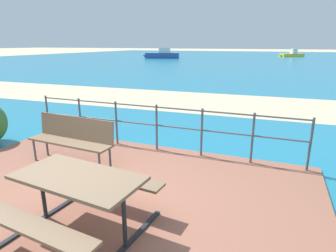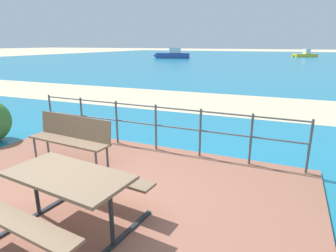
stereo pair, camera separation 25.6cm
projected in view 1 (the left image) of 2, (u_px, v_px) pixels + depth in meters
ground_plane at (90, 210)px, 3.99m from camera, size 240.00×240.00×0.00m
patio_paving at (90, 208)px, 3.98m from camera, size 6.40×5.20×0.06m
sea_water at (262, 60)px, 39.79m from camera, size 90.00×90.00×0.01m
beach_strip at (213, 103)px, 11.19m from camera, size 54.11×5.97×0.01m
picnic_table at (79, 189)px, 3.29m from camera, size 1.66×1.66×0.75m
park_bench at (72, 136)px, 5.26m from camera, size 1.75×0.54×0.89m
railing_fence at (157, 122)px, 5.95m from camera, size 5.94×0.04×0.99m
boat_near at (162, 55)px, 43.59m from camera, size 5.73×2.16×1.64m
boat_mid at (292, 54)px, 49.27m from camera, size 4.33×3.52×1.35m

